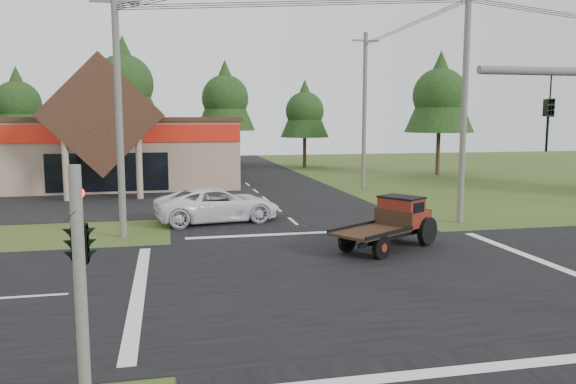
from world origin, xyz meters
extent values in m
plane|color=#374D1B|center=(0.00, 0.00, 0.00)|extent=(120.00, 120.00, 0.00)
cube|color=black|center=(0.00, 0.00, 0.01)|extent=(12.00, 120.00, 0.02)
cube|color=black|center=(0.00, 0.00, 0.01)|extent=(120.00, 12.00, 0.02)
cube|color=black|center=(-14.00, 19.00, 0.01)|extent=(28.00, 14.00, 0.02)
cube|color=tan|center=(-16.00, 30.00, 2.50)|extent=(30.00, 15.00, 5.00)
cube|color=#351D15|center=(-16.00, 30.00, 5.05)|extent=(30.40, 15.40, 0.30)
cube|color=#A4190C|center=(-16.00, 22.45, 4.10)|extent=(30.00, 0.12, 1.20)
cube|color=#351D15|center=(-10.00, 21.50, 5.30)|extent=(7.78, 4.00, 7.78)
cylinder|color=tan|center=(-12.20, 19.80, 2.00)|extent=(0.40, 0.40, 4.00)
cylinder|color=tan|center=(-7.80, 19.80, 2.00)|extent=(0.40, 0.40, 4.00)
cube|color=black|center=(-10.00, 22.48, 1.50)|extent=(8.00, 0.08, 2.60)
imported|color=black|center=(1.00, -7.50, 5.00)|extent=(0.16, 0.20, 1.00)
cylinder|color=#595651|center=(-7.50, -7.50, 2.20)|extent=(0.20, 0.20, 4.40)
imported|color=black|center=(-7.50, -7.30, 3.70)|extent=(0.53, 2.48, 1.00)
sphere|color=#FF0C0C|center=(-7.50, -7.15, 3.90)|extent=(0.18, 0.18, 0.18)
cylinder|color=#595651|center=(-8.00, 8.00, 5.25)|extent=(0.30, 0.30, 10.50)
cube|color=#595651|center=(-8.00, 8.00, 9.90)|extent=(2.00, 0.12, 0.12)
cylinder|color=#595651|center=(8.00, 8.00, 5.75)|extent=(0.30, 0.30, 11.50)
cylinder|color=#595651|center=(8.00, 22.00, 5.60)|extent=(0.30, 0.30, 11.20)
cube|color=#595651|center=(8.00, 22.00, 10.60)|extent=(2.00, 0.12, 0.12)
cylinder|color=#332316|center=(-20.00, 42.00, 1.75)|extent=(0.36, 0.36, 3.50)
cone|color=black|center=(-20.00, 42.00, 6.80)|extent=(5.60, 5.60, 6.60)
sphere|color=black|center=(-20.00, 42.00, 6.50)|extent=(4.40, 4.40, 4.40)
cylinder|color=#332316|center=(-10.00, 41.00, 2.27)|extent=(0.36, 0.36, 4.55)
cone|color=black|center=(-10.00, 41.00, 8.84)|extent=(7.28, 7.28, 8.58)
sphere|color=black|center=(-10.00, 41.00, 8.45)|extent=(5.72, 5.72, 5.72)
cylinder|color=#332316|center=(0.00, 42.00, 1.92)|extent=(0.36, 0.36, 3.85)
cone|color=black|center=(0.00, 42.00, 7.48)|extent=(6.16, 6.16, 7.26)
sphere|color=black|center=(0.00, 42.00, 7.15)|extent=(4.84, 4.84, 4.84)
cylinder|color=#332316|center=(8.00, 40.00, 1.57)|extent=(0.36, 0.36, 3.15)
cone|color=black|center=(8.00, 40.00, 6.12)|extent=(5.04, 5.04, 5.94)
sphere|color=black|center=(8.00, 40.00, 5.85)|extent=(3.96, 3.96, 3.96)
cylinder|color=#332316|center=(18.00, 30.00, 1.92)|extent=(0.36, 0.36, 3.85)
cone|color=black|center=(18.00, 30.00, 7.48)|extent=(6.16, 6.16, 7.26)
sphere|color=black|center=(18.00, 30.00, 7.15)|extent=(4.84, 4.84, 4.84)
imported|color=white|center=(-3.65, 10.85, 0.85)|extent=(6.51, 3.75, 1.71)
camera|label=1|loc=(-6.06, -16.87, 5.14)|focal=35.00mm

